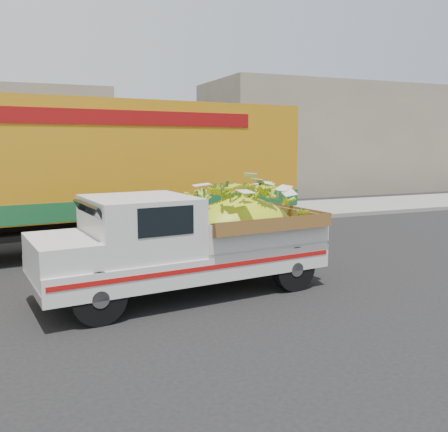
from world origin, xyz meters
name	(u,v)px	position (x,y,z in m)	size (l,w,h in m)	color
ground	(201,303)	(0.00, 0.00, 0.00)	(100.00, 100.00, 0.00)	black
curb	(117,230)	(0.00, 7.57, 0.07)	(60.00, 0.25, 0.15)	gray
sidewalk	(105,220)	(0.00, 9.67, 0.07)	(60.00, 4.00, 0.14)	gray
building_right	(329,139)	(14.00, 16.57, 3.00)	(14.00, 6.00, 6.00)	gray
pickup_truck	(203,239)	(0.30, 0.67, 0.99)	(5.44, 2.50, 1.84)	black
semi_trailer	(81,169)	(-1.31, 5.12, 2.12)	(12.04, 3.83, 3.80)	black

